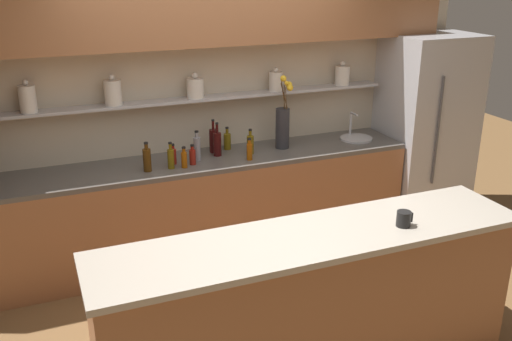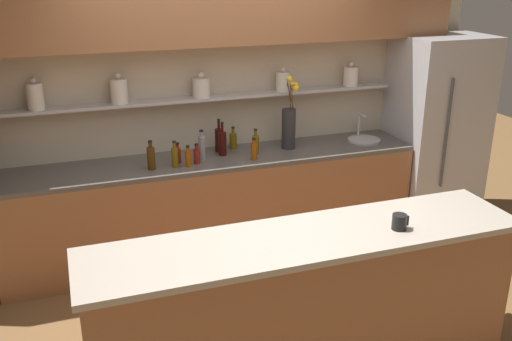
% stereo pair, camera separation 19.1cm
% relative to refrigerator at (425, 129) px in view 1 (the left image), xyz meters
% --- Properties ---
extents(ground_plane, '(12.00, 12.00, 0.00)m').
position_rel_refrigerator_xyz_m(ground_plane, '(-2.19, -1.20, -0.95)').
color(ground_plane, brown).
extents(back_wall_unit, '(5.20, 0.44, 2.60)m').
position_rel_refrigerator_xyz_m(back_wall_unit, '(-2.19, 0.33, 0.60)').
color(back_wall_unit, beige).
rests_on(back_wall_unit, ground_plane).
extents(back_counter_unit, '(3.68, 0.62, 0.92)m').
position_rel_refrigerator_xyz_m(back_counter_unit, '(-2.27, 0.04, -0.49)').
color(back_counter_unit, '#99603D').
rests_on(back_counter_unit, ground_plane).
extents(island_counter, '(2.71, 0.61, 1.02)m').
position_rel_refrigerator_xyz_m(island_counter, '(-2.19, -1.80, -0.43)').
color(island_counter, '#99603D').
rests_on(island_counter, ground_plane).
extents(refrigerator, '(0.82, 0.73, 1.89)m').
position_rel_refrigerator_xyz_m(refrigerator, '(0.00, 0.00, 0.00)').
color(refrigerator, '#B7B7BC').
rests_on(refrigerator, ground_plane).
extents(flower_vase, '(0.14, 0.16, 0.68)m').
position_rel_refrigerator_xyz_m(flower_vase, '(-1.54, 0.07, 0.20)').
color(flower_vase, '#2D2D33').
rests_on(flower_vase, back_counter_unit).
extents(sink_fixture, '(0.31, 0.31, 0.25)m').
position_rel_refrigerator_xyz_m(sink_fixture, '(-0.78, 0.05, -0.00)').
color(sink_fixture, '#B7B7BC').
rests_on(sink_fixture, back_counter_unit).
extents(bottle_oil_0, '(0.06, 0.06, 0.23)m').
position_rel_refrigerator_xyz_m(bottle_oil_0, '(-1.89, 0.02, 0.06)').
color(bottle_oil_0, brown).
rests_on(bottle_oil_0, back_counter_unit).
extents(bottle_sauce_1, '(0.05, 0.05, 0.18)m').
position_rel_refrigerator_xyz_m(bottle_sauce_1, '(-2.44, -0.06, 0.05)').
color(bottle_sauce_1, maroon).
rests_on(bottle_sauce_1, back_counter_unit).
extents(bottle_spirit_2, '(0.07, 0.07, 0.25)m').
position_rel_refrigerator_xyz_m(bottle_spirit_2, '(-2.83, -0.08, 0.08)').
color(bottle_spirit_2, '#4C2D0C').
rests_on(bottle_spirit_2, back_counter_unit).
extents(bottle_wine_3, '(0.08, 0.08, 0.30)m').
position_rel_refrigerator_xyz_m(bottle_wine_3, '(-2.18, 0.19, 0.09)').
color(bottle_wine_3, '#380C0C').
rests_on(bottle_wine_3, back_counter_unit).
extents(bottle_oil_4, '(0.07, 0.07, 0.21)m').
position_rel_refrigerator_xyz_m(bottle_oil_4, '(-2.03, 0.23, 0.05)').
color(bottle_oil_4, brown).
rests_on(bottle_oil_4, back_counter_unit).
extents(bottle_sauce_5, '(0.05, 0.05, 0.18)m').
position_rel_refrigerator_xyz_m(bottle_sauce_5, '(-2.53, -0.11, 0.05)').
color(bottle_sauce_5, '#9E4C0A').
rests_on(bottle_sauce_5, back_counter_unit).
extents(bottle_sauce_6, '(0.05, 0.05, 0.18)m').
position_rel_refrigerator_xyz_m(bottle_sauce_6, '(-2.59, 0.02, 0.05)').
color(bottle_sauce_6, maroon).
rests_on(bottle_sauce_6, back_counter_unit).
extents(bottle_sauce_7, '(0.05, 0.05, 0.20)m').
position_rel_refrigerator_xyz_m(bottle_sauce_7, '(-1.95, -0.13, 0.06)').
color(bottle_sauce_7, '#9E4C0A').
rests_on(bottle_sauce_7, back_counter_unit).
extents(bottle_oil_8, '(0.06, 0.06, 0.23)m').
position_rel_refrigerator_xyz_m(bottle_oil_8, '(-2.64, -0.08, 0.06)').
color(bottle_oil_8, brown).
rests_on(bottle_oil_8, back_counter_unit).
extents(bottle_spirit_9, '(0.06, 0.06, 0.27)m').
position_rel_refrigerator_xyz_m(bottle_spirit_9, '(-2.38, 0.02, 0.09)').
color(bottle_spirit_9, gray).
rests_on(bottle_spirit_9, back_counter_unit).
extents(bottle_wine_10, '(0.07, 0.07, 0.30)m').
position_rel_refrigerator_xyz_m(bottle_wine_10, '(-2.18, 0.08, 0.09)').
color(bottle_wine_10, '#380C0C').
rests_on(bottle_wine_10, back_counter_unit).
extents(coffee_mug, '(0.11, 0.09, 0.10)m').
position_rel_refrigerator_xyz_m(coffee_mug, '(-1.63, -1.90, 0.12)').
color(coffee_mug, black).
rests_on(coffee_mug, island_counter).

